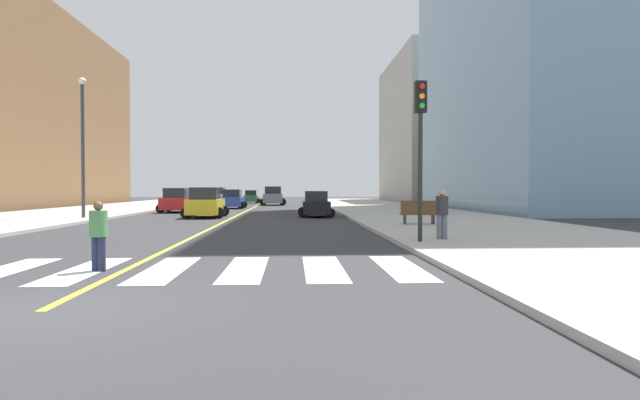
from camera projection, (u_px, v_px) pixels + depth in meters
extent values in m
plane|color=#333335|center=(40.00, 312.00, 7.76)|extent=(220.00, 220.00, 0.00)
cube|color=#B2ADA3|center=(446.00, 221.00, 28.38)|extent=(10.00, 120.00, 0.15)
cube|color=silver|center=(3.00, 271.00, 11.61)|extent=(0.90, 4.00, 0.01)
cube|color=silver|center=(85.00, 270.00, 11.71)|extent=(0.90, 4.00, 0.01)
cube|color=silver|center=(166.00, 269.00, 11.80)|extent=(0.90, 4.00, 0.01)
cube|color=silver|center=(245.00, 269.00, 11.90)|extent=(0.90, 4.00, 0.01)
cube|color=silver|center=(324.00, 268.00, 12.00)|extent=(0.90, 4.00, 0.01)
cube|color=silver|center=(401.00, 268.00, 12.09)|extent=(0.90, 4.00, 0.01)
cube|color=yellow|center=(251.00, 209.00, 47.69)|extent=(0.16, 80.00, 0.01)
cube|color=#B2ADA3|center=(454.00, 131.00, 75.44)|extent=(18.00, 24.00, 20.55)
cube|color=brown|center=(5.00, 115.00, 54.46)|extent=(16.00, 32.00, 19.28)
cube|color=#B7B7BC|center=(217.00, 198.00, 62.11)|extent=(2.12, 4.52, 0.96)
cube|color=#1E2328|center=(217.00, 191.00, 61.82)|extent=(1.75, 2.28, 0.81)
cylinder|color=black|center=(228.00, 201.00, 63.53)|extent=(0.73, 0.25, 0.72)
cylinder|color=black|center=(211.00, 201.00, 63.47)|extent=(0.73, 0.25, 0.72)
cylinder|color=black|center=(224.00, 201.00, 60.76)|extent=(0.73, 0.25, 0.72)
cylinder|color=black|center=(207.00, 201.00, 60.69)|extent=(0.73, 0.25, 0.72)
cube|color=slate|center=(273.00, 198.00, 58.33)|extent=(2.21, 4.73, 1.01)
cube|color=#1E2328|center=(273.00, 190.00, 58.58)|extent=(1.83, 2.38, 0.85)
cylinder|color=black|center=(263.00, 202.00, 56.81)|extent=(0.76, 0.26, 0.76)
cylinder|color=black|center=(283.00, 202.00, 56.96)|extent=(0.76, 0.26, 0.76)
cylinder|color=black|center=(264.00, 201.00, 59.71)|extent=(0.76, 0.26, 0.76)
cylinder|color=black|center=(283.00, 201.00, 59.86)|extent=(0.76, 0.26, 0.76)
cube|color=black|center=(316.00, 207.00, 34.00)|extent=(1.74, 3.80, 0.81)
cube|color=#1E2328|center=(316.00, 196.00, 34.21)|extent=(1.45, 1.90, 0.69)
cylinder|color=black|center=(303.00, 213.00, 32.79)|extent=(0.61, 0.20, 0.61)
cylinder|color=black|center=(330.00, 213.00, 32.87)|extent=(0.61, 0.20, 0.61)
cylinder|color=black|center=(302.00, 211.00, 35.13)|extent=(0.61, 0.20, 0.61)
cylinder|color=black|center=(328.00, 211.00, 35.22)|extent=(0.61, 0.20, 0.61)
cube|color=#2D479E|center=(233.00, 202.00, 48.39)|extent=(1.83, 3.99, 0.85)
cube|color=#1E2328|center=(232.00, 193.00, 48.13)|extent=(1.53, 2.00, 0.72)
cylinder|color=black|center=(244.00, 205.00, 49.67)|extent=(0.65, 0.21, 0.64)
cylinder|color=black|center=(225.00, 205.00, 49.58)|extent=(0.65, 0.21, 0.64)
cylinder|color=black|center=(241.00, 205.00, 47.20)|extent=(0.65, 0.21, 0.64)
cylinder|color=black|center=(221.00, 205.00, 47.12)|extent=(0.65, 0.21, 0.64)
cube|color=#236B42|center=(251.00, 198.00, 67.30)|extent=(1.76, 3.73, 0.79)
cube|color=#1E2328|center=(251.00, 193.00, 67.06)|extent=(1.45, 1.88, 0.67)
cylinder|color=black|center=(258.00, 200.00, 68.51)|extent=(0.60, 0.21, 0.60)
cylinder|color=black|center=(245.00, 200.00, 68.38)|extent=(0.60, 0.21, 0.60)
cylinder|color=black|center=(257.00, 201.00, 66.23)|extent=(0.60, 0.21, 0.60)
cylinder|color=black|center=(244.00, 201.00, 66.10)|extent=(0.60, 0.21, 0.60)
cube|color=red|center=(177.00, 203.00, 40.58)|extent=(1.93, 4.25, 0.91)
cube|color=#1E2328|center=(177.00, 193.00, 40.31)|extent=(1.62, 2.13, 0.77)
cylinder|color=black|center=(193.00, 207.00, 41.96)|extent=(0.69, 0.22, 0.69)
cylinder|color=black|center=(169.00, 207.00, 41.86)|extent=(0.69, 0.22, 0.69)
cylinder|color=black|center=(187.00, 209.00, 39.33)|extent=(0.69, 0.22, 0.69)
cylinder|color=black|center=(160.00, 209.00, 39.23)|extent=(0.69, 0.22, 0.69)
cube|color=gold|center=(206.00, 206.00, 33.22)|extent=(2.01, 4.34, 0.92)
cube|color=#1E2328|center=(205.00, 194.00, 32.94)|extent=(1.67, 2.18, 0.78)
cylinder|color=black|center=(224.00, 211.00, 34.63)|extent=(0.70, 0.24, 0.70)
cylinder|color=black|center=(194.00, 211.00, 34.49)|extent=(0.70, 0.24, 0.70)
cylinder|color=black|center=(219.00, 213.00, 31.96)|extent=(0.70, 0.24, 0.70)
cylinder|color=black|center=(186.00, 213.00, 31.82)|extent=(0.70, 0.24, 0.70)
cylinder|color=black|center=(420.00, 177.00, 16.61)|extent=(0.14, 0.14, 4.13)
cube|color=black|center=(421.00, 97.00, 16.56)|extent=(0.36, 0.28, 1.00)
sphere|color=red|center=(422.00, 86.00, 16.38)|extent=(0.18, 0.18, 0.18)
sphere|color=orange|center=(422.00, 96.00, 16.38)|extent=(0.18, 0.18, 0.18)
sphere|color=green|center=(422.00, 106.00, 16.39)|extent=(0.18, 0.18, 0.18)
cube|color=brown|center=(419.00, 214.00, 24.91)|extent=(1.84, 0.72, 0.08)
cube|color=brown|center=(420.00, 207.00, 24.66)|extent=(1.80, 0.23, 0.60)
cube|color=#2D2D33|center=(405.00, 219.00, 24.94)|extent=(0.14, 0.48, 0.44)
cube|color=#2D2D33|center=(433.00, 219.00, 24.89)|extent=(0.14, 0.48, 0.44)
cylinder|color=#232847|center=(96.00, 254.00, 11.62)|extent=(0.18, 0.18, 0.78)
cylinder|color=#232847|center=(102.00, 254.00, 11.56)|extent=(0.18, 0.18, 0.78)
cylinder|color=#47844C|center=(98.00, 224.00, 11.57)|extent=(0.39, 0.39, 0.58)
sphere|color=brown|center=(98.00, 206.00, 11.57)|extent=(0.21, 0.21, 0.21)
cylinder|color=slate|center=(439.00, 227.00, 17.43)|extent=(0.19, 0.19, 0.83)
cylinder|color=slate|center=(445.00, 227.00, 17.42)|extent=(0.19, 0.19, 0.83)
cylinder|color=#2D2D33|center=(442.00, 205.00, 17.41)|extent=(0.41, 0.41, 0.62)
sphere|color=tan|center=(442.00, 193.00, 17.40)|extent=(0.22, 0.22, 0.22)
cylinder|color=#38383D|center=(83.00, 151.00, 30.45)|extent=(0.20, 0.20, 7.85)
sphere|color=silver|center=(82.00, 81.00, 30.36)|extent=(0.44, 0.44, 0.44)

